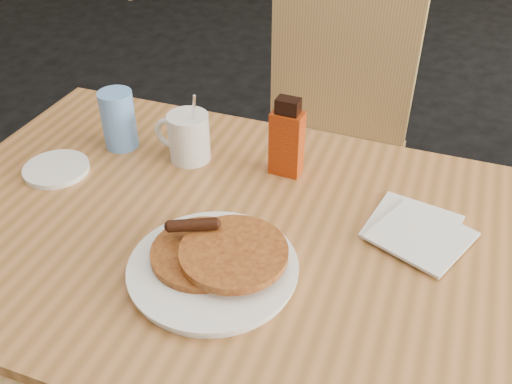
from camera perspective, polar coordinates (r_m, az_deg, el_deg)
main_table at (r=1.10m, az=-3.06°, el=-5.13°), size 1.26×0.86×0.75m
chair_main_far at (r=1.76m, az=7.35°, el=7.20°), size 0.45×0.45×0.98m
pancake_plate at (r=0.98m, az=-4.16°, el=-7.05°), size 0.29×0.29×0.07m
coffee_mug at (r=1.25m, az=-6.85°, el=5.57°), size 0.13×0.09×0.17m
syrup_bottle at (r=1.18m, az=3.10°, el=5.26°), size 0.07×0.04×0.17m
napkin_stack at (r=1.10m, az=15.79°, el=-3.75°), size 0.21×0.22×0.01m
blue_tumbler at (r=1.31m, az=-13.59°, el=7.06°), size 0.09×0.09×0.13m
side_saucer at (r=1.29m, az=-19.34°, el=2.19°), size 0.17×0.17×0.01m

